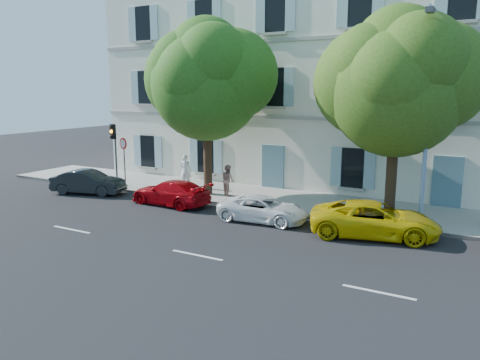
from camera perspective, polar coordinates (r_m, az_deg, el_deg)
The scene contains 15 objects.
ground at distance 19.21m, azimuth 1.51°, elevation -5.57°, with size 90.00×90.00×0.00m, color black.
sidewalk at distance 23.09m, azimuth 6.63°, elevation -2.60°, with size 36.00×4.50×0.15m, color #A09E96.
kerb at distance 21.16m, azimuth 4.37°, elevation -3.81°, with size 36.00×0.16×0.16m, color #9E998E.
building at distance 27.87m, azimuth 11.55°, elevation 11.86°, with size 28.00×7.00×12.00m, color white.
car_dark_sedan at distance 26.09m, azimuth -18.00°, elevation -0.24°, with size 1.35×3.86×1.27m, color black.
car_red_coupe at distance 22.71m, azimuth -8.46°, elevation -1.52°, with size 1.68×4.13×1.20m, color #A6040B.
car_white_coupe at distance 19.72m, azimuth 2.85°, elevation -3.54°, with size 1.76×3.82×1.06m, color white.
car_yellow_supercar at distance 18.37m, azimuth 16.09°, elevation -4.64°, with size 2.19×4.76×1.32m, color #D6B709.
tree_left at distance 23.72m, azimuth -4.08°, elevation 11.43°, with size 5.53×5.53×8.57m.
tree_right at distance 19.85m, azimuth 18.56°, elevation 10.35°, with size 5.36×5.36×8.25m.
traffic_light at distance 26.65m, azimuth -15.12°, elevation 4.54°, with size 0.29×0.39×3.46m.
road_sign at distance 26.45m, azimuth -13.99°, elevation 3.38°, with size 0.62×0.20×2.73m.
street_lamp at distance 18.89m, azimuth 21.93°, elevation 8.05°, with size 0.26×1.73×8.14m.
pedestrian_a at distance 25.98m, azimuth -6.66°, elevation 1.12°, with size 0.66×0.43×1.80m, color silver.
pedestrian_b at distance 23.82m, azimuth -1.48°, elevation 0.00°, with size 0.76×0.59×1.57m, color tan.
Camera 1 is at (8.51, -16.33, 5.47)m, focal length 35.00 mm.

